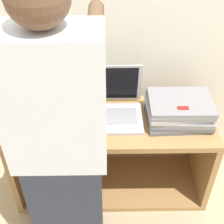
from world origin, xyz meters
The scene contains 7 objects.
ground_plane centered at (0.00, 0.00, 0.00)m, with size 12.00×12.00×0.00m, color tan.
cart centered at (0.00, 0.30, 0.29)m, with size 1.21×0.48×0.58m.
laptop_open centered at (0.00, 0.29, 0.64)m, with size 0.36×0.32×0.29m.
laptop_stack_left centered at (-0.40, 0.24, 0.62)m, with size 0.37×0.29×0.07m.
laptop_stack_right centered at (0.39, 0.24, 0.65)m, with size 0.38×0.30×0.14m.
person centered at (-0.23, -0.21, 0.79)m, with size 0.40×0.52×1.58m.
inventory_tag centered at (0.39, 0.17, 0.73)m, with size 0.06×0.02×0.01m.
Camera 1 is at (-0.02, -1.16, 1.79)m, focal length 50.00 mm.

